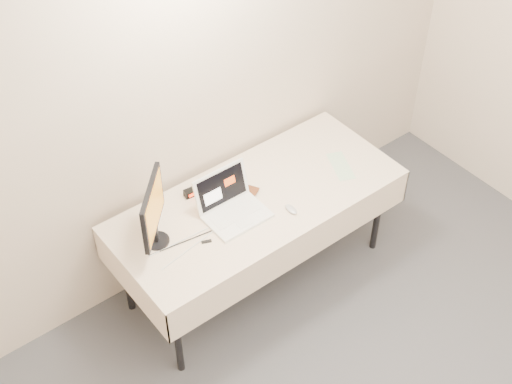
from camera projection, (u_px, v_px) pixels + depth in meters
back_wall at (210, 83)px, 4.24m from camera, size 4.00×0.10×2.70m
table at (257, 206)px, 4.45m from camera, size 1.86×0.81×0.74m
laptop at (231, 205)px, 4.28m from camera, size 0.37×0.33×0.25m
monitor at (153, 211)px, 3.97m from camera, size 0.31×0.32×0.43m
book at (236, 189)px, 4.32m from camera, size 0.14×0.09×0.20m
alarm_clock at (193, 192)px, 4.41m from camera, size 0.12×0.06×0.05m
clicker at (291, 209)px, 4.32m from camera, size 0.05×0.10×0.02m
paper_form at (341, 166)px, 4.62m from camera, size 0.21×0.30×0.00m
usb_dongle at (206, 242)px, 4.13m from camera, size 0.06×0.04×0.01m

